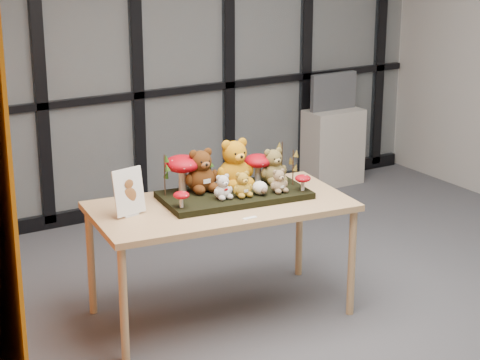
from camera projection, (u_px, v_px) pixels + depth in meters
floor at (354, 302)px, 5.93m from camera, size 5.00×5.00×0.00m
room_shell at (364, 57)px, 5.44m from camera, size 5.00×5.00×5.00m
glass_partition at (184, 48)px, 7.54m from camera, size 4.90×0.06×2.78m
display_table at (221, 213)px, 5.56m from camera, size 1.73×1.00×0.77m
diorama_tray at (234, 195)px, 5.64m from camera, size 0.99×0.58×0.04m
bear_pooh_yellow at (234, 160)px, 5.70m from camera, size 0.30×0.27×0.36m
bear_brown_medium at (201, 168)px, 5.62m from camera, size 0.26×0.24×0.31m
bear_tan_back at (273, 164)px, 5.80m from camera, size 0.22×0.20×0.26m
bear_small_yellow at (242, 183)px, 5.52m from camera, size 0.15×0.14×0.18m
bear_white_bow at (223, 185)px, 5.48m from camera, size 0.15×0.14×0.17m
bear_beige_small at (279, 179)px, 5.61m from camera, size 0.14×0.13×0.17m
plush_cream_hedgehog at (260, 187)px, 5.57m from camera, size 0.08×0.07×0.10m
mushroom_back_left at (183, 172)px, 5.62m from camera, size 0.24×0.24×0.26m
mushroom_back_right at (258, 167)px, 5.81m from camera, size 0.19×0.19×0.21m
mushroom_front_left at (181, 199)px, 5.33m from camera, size 0.10×0.10×0.11m
mushroom_front_right at (303, 182)px, 5.65m from camera, size 0.10×0.10×0.12m
sprig_green_far_left at (165, 175)px, 5.53m from camera, size 0.05×0.05×0.27m
sprig_green_mid_left at (183, 174)px, 5.64m from camera, size 0.05×0.05×0.23m
sprig_dry_far_right at (282, 161)px, 5.84m from camera, size 0.05×0.05×0.27m
sprig_dry_mid_right at (293, 168)px, 5.74m from camera, size 0.05×0.05×0.24m
sprig_green_centre at (211, 173)px, 5.73m from camera, size 0.05×0.05×0.18m
sign_holder at (129, 194)px, 5.28m from camera, size 0.21×0.09×0.30m
label_card at (250, 218)px, 5.28m from camera, size 0.09×0.03×0.00m
cabinet at (333, 147)px, 8.42m from camera, size 0.55×0.32×0.73m
monitor at (333, 91)px, 8.28m from camera, size 0.50×0.05×0.35m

